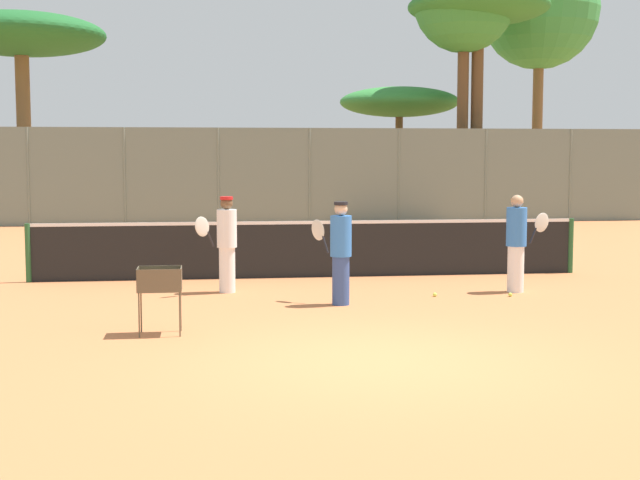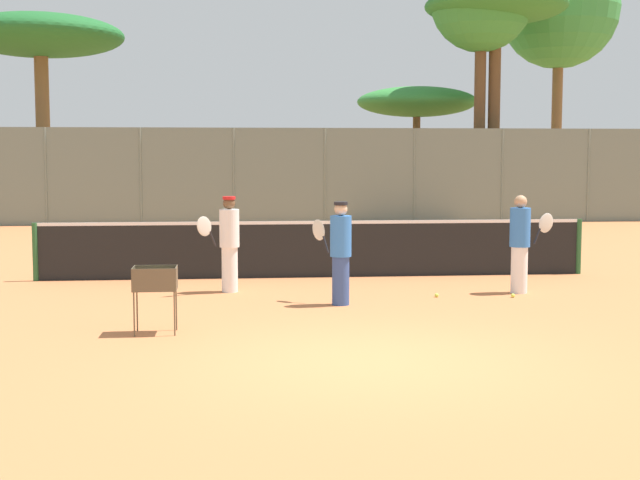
% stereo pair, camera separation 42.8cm
% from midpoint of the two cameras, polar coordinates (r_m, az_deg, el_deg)
% --- Properties ---
extents(ground_plane, '(80.00, 80.00, 0.00)m').
position_cam_midpoint_polar(ground_plane, '(10.13, 2.68, -7.72)').
color(ground_plane, '#C67242').
extents(tennis_net, '(10.41, 0.10, 1.07)m').
position_cam_midpoint_polar(tennis_net, '(16.80, -1.38, -0.51)').
color(tennis_net, '#26592D').
rests_on(tennis_net, ground_plane).
extents(back_fence, '(27.54, 0.08, 3.21)m').
position_cam_midpoint_polar(back_fence, '(29.83, -3.99, 4.10)').
color(back_fence, slate).
rests_on(back_fence, ground_plane).
extents(tree_0, '(4.74, 4.74, 10.50)m').
position_cam_midpoint_polar(tree_0, '(37.98, 13.57, 14.05)').
color(tree_0, brown).
rests_on(tree_0, ground_plane).
extents(tree_1, '(4.68, 4.68, 4.96)m').
position_cam_midpoint_polar(tree_1, '(35.46, 4.75, 8.74)').
color(tree_1, brown).
rests_on(tree_1, ground_plane).
extents(tree_3, '(5.97, 5.97, 7.33)m').
position_cam_midpoint_polar(tree_3, '(34.33, -18.93, 12.17)').
color(tree_3, brown).
rests_on(tree_3, ground_plane).
extents(tree_4, '(5.09, 5.09, 8.24)m').
position_cam_midpoint_polar(tree_4, '(33.45, 9.73, 14.23)').
color(tree_4, brown).
rests_on(tree_4, ground_plane).
extents(tree_5, '(3.62, 3.62, 9.58)m').
position_cam_midpoint_polar(tree_5, '(33.27, 8.84, 14.67)').
color(tree_5, brown).
rests_on(tree_5, ground_plane).
extents(player_white_outfit, '(0.87, 0.40, 1.64)m').
position_cam_midpoint_polar(player_white_outfit, '(15.29, 11.70, -0.14)').
color(player_white_outfit, white).
rests_on(player_white_outfit, ground_plane).
extents(player_red_cap, '(0.60, 0.75, 1.59)m').
position_cam_midpoint_polar(player_red_cap, '(13.69, 0.42, -0.73)').
color(player_red_cap, '#334C8C').
rests_on(player_red_cap, ground_plane).
extents(player_yellow_shirt, '(0.74, 0.62, 1.62)m').
position_cam_midpoint_polar(player_yellow_shirt, '(15.03, -6.82, -0.18)').
color(player_yellow_shirt, white).
rests_on(player_yellow_shirt, ground_plane).
extents(ball_cart, '(0.56, 0.41, 0.87)m').
position_cam_midpoint_polar(ball_cart, '(11.66, -11.27, -2.85)').
color(ball_cart, brown).
rests_on(ball_cart, ground_plane).
extents(tennis_ball_0, '(0.07, 0.07, 0.07)m').
position_cam_midpoint_polar(tennis_ball_0, '(14.87, 11.28, -3.44)').
color(tennis_ball_0, '#D1E54C').
rests_on(tennis_ball_0, ground_plane).
extents(tennis_ball_1, '(0.07, 0.07, 0.07)m').
position_cam_midpoint_polar(tennis_ball_1, '(15.86, -7.00, -2.82)').
color(tennis_ball_1, '#D1E54C').
rests_on(tennis_ball_1, ground_plane).
extents(tennis_ball_2, '(0.07, 0.07, 0.07)m').
position_cam_midpoint_polar(tennis_ball_2, '(14.67, 6.53, -3.49)').
color(tennis_ball_2, '#D1E54C').
rests_on(tennis_ball_2, ground_plane).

